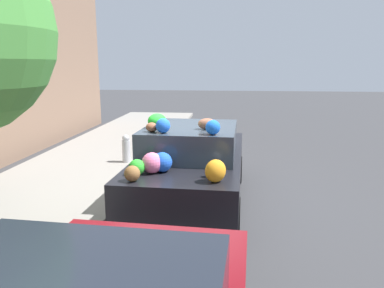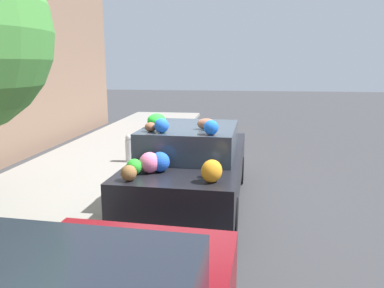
% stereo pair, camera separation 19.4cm
% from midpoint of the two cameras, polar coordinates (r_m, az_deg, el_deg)
% --- Properties ---
extents(ground_plane, '(60.00, 60.00, 0.00)m').
position_cam_midpoint_polar(ground_plane, '(7.17, -0.53, -8.66)').
color(ground_plane, '#38383A').
extents(sidewalk_curb, '(24.00, 3.20, 0.12)m').
position_cam_midpoint_polar(sidewalk_curb, '(7.98, -20.23, -6.78)').
color(sidewalk_curb, gray).
rests_on(sidewalk_curb, ground).
extents(fire_hydrant, '(0.20, 0.20, 0.70)m').
position_cam_midpoint_polar(fire_hydrant, '(9.51, -8.96, -0.63)').
color(fire_hydrant, '#B2B2B7').
rests_on(fire_hydrant, sidewalk_curb).
extents(art_car, '(4.19, 1.93, 1.71)m').
position_cam_midpoint_polar(art_car, '(6.86, 0.69, -2.99)').
color(art_car, black).
rests_on(art_car, ground).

